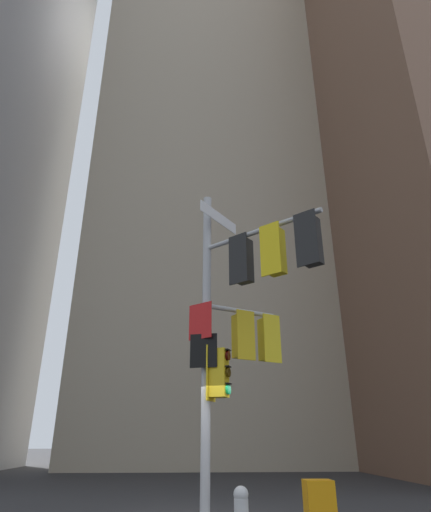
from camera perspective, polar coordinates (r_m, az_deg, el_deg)
building_mid_block at (r=36.70m, az=0.42°, el=9.61°), size 16.91×16.91×42.46m
signal_pole_assembly at (r=9.57m, az=3.78°, el=-7.31°), size 2.64×3.18×7.11m
newspaper_box at (r=7.93m, az=13.73°, el=-30.04°), size 0.45×0.36×0.89m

